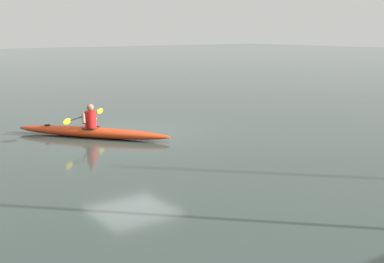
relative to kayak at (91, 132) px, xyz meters
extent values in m
plane|color=#384742|center=(-1.16, 0.36, -0.15)|extent=(160.00, 160.00, 0.00)
ellipsoid|color=red|center=(0.00, 0.00, 0.00)|extent=(3.45, 4.43, 0.30)
torus|color=black|center=(0.00, 0.00, 0.13)|extent=(0.76, 0.76, 0.04)
cylinder|color=black|center=(0.89, -1.22, 0.14)|extent=(0.18, 0.18, 0.02)
cylinder|color=red|center=(0.01, -0.01, 0.40)|extent=(0.33, 0.33, 0.49)
sphere|color=#936B4C|center=(0.01, -0.01, 0.75)|extent=(0.21, 0.21, 0.21)
cylinder|color=black|center=(0.12, -0.17, 0.49)|extent=(1.62, 1.19, 0.03)
ellipsoid|color=gold|center=(0.92, 0.41, 0.49)|extent=(0.35, 0.27, 0.17)
ellipsoid|color=gold|center=(-0.68, -0.75, 0.49)|extent=(0.35, 0.27, 0.17)
cylinder|color=#936B4C|center=(0.27, 0.09, 0.45)|extent=(0.21, 0.30, 0.34)
cylinder|color=#936B4C|center=(-0.16, -0.23, 0.45)|extent=(0.32, 0.15, 0.34)
camera|label=1|loc=(6.50, 13.83, 3.00)|focal=47.64mm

